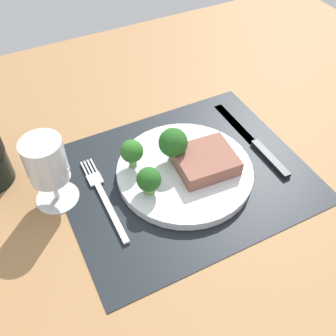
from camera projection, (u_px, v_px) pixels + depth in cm
name	position (u px, v px, depth cm)	size (l,w,h in cm)	color
ground_plane	(184.00, 181.00, 69.03)	(140.00, 110.00, 3.00)	#996D42
placemat	(184.00, 175.00, 67.81)	(41.91, 34.23, 0.30)	black
plate	(184.00, 171.00, 67.12)	(23.57, 23.57, 1.60)	silver
steak	(205.00, 161.00, 65.82)	(9.91, 8.59, 2.76)	#8C5647
broccoli_near_steak	(132.00, 152.00, 64.40)	(3.91, 3.91, 5.52)	#6B994C
broccoli_center	(149.00, 180.00, 61.06)	(4.00, 4.00, 4.90)	#6B994C
broccoli_near_fork	(173.00, 143.00, 64.81)	(4.99, 4.99, 6.74)	#5B8942
fork	(104.00, 197.00, 63.95)	(2.40, 19.20, 0.50)	silver
knife	(256.00, 144.00, 72.58)	(1.80, 23.00, 0.80)	black
wine_glass	(47.00, 165.00, 58.56)	(7.18, 7.18, 12.72)	silver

